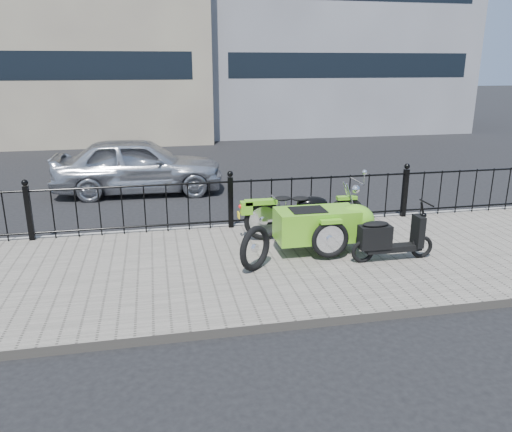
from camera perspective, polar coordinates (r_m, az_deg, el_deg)
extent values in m
plane|color=black|center=(8.21, -1.47, -4.84)|extent=(120.00, 120.00, 0.00)
cube|color=#6A645A|center=(7.74, -0.81, -5.78)|extent=(30.00, 3.80, 0.12)
cube|color=gray|center=(9.53, -3.01, -1.35)|extent=(30.00, 0.10, 0.12)
cylinder|color=black|center=(9.14, -2.97, 3.92)|extent=(14.00, 0.04, 0.04)
cylinder|color=black|center=(9.34, -2.90, -0.56)|extent=(14.00, 0.04, 0.04)
cube|color=black|center=(9.40, -24.52, 0.28)|extent=(0.09, 0.09, 0.96)
sphere|color=black|center=(9.27, -24.93, 3.48)|extent=(0.11, 0.11, 0.11)
cube|color=black|center=(9.24, -2.93, 1.57)|extent=(0.09, 0.09, 0.96)
sphere|color=black|center=(9.11, -2.98, 4.84)|extent=(0.11, 0.11, 0.11)
cube|color=black|center=(10.34, 16.63, 2.54)|extent=(0.09, 0.09, 0.96)
sphere|color=black|center=(10.23, 16.88, 5.47)|extent=(0.11, 0.11, 0.11)
cube|color=black|center=(20.08, -26.04, 15.19)|extent=(12.50, 0.06, 1.00)
cube|color=black|center=(22.15, 10.92, 16.55)|extent=(10.50, 0.06, 1.00)
torus|color=black|center=(9.02, 10.21, 0.04)|extent=(0.69, 0.09, 0.69)
torus|color=black|center=(8.59, 0.87, -0.55)|extent=(0.69, 0.09, 0.69)
torus|color=black|center=(7.77, 8.47, -2.67)|extent=(0.60, 0.08, 0.60)
cube|color=gray|center=(8.77, 5.66, -0.13)|extent=(0.34, 0.22, 0.24)
cylinder|color=black|center=(8.79, 5.65, -0.56)|extent=(1.40, 0.04, 0.04)
ellipsoid|color=black|center=(8.74, 6.46, 1.42)|extent=(0.54, 0.29, 0.26)
cylinder|color=silver|center=(8.93, 11.50, 3.91)|extent=(0.03, 0.56, 0.03)
cylinder|color=silver|center=(8.96, 10.67, 1.95)|extent=(0.25, 0.04, 0.59)
sphere|color=silver|center=(8.96, 11.33, 3.03)|extent=(0.15, 0.15, 0.15)
cube|color=#64B720|center=(8.93, 10.32, 2.06)|extent=(0.36, 0.12, 0.06)
cube|color=#64B720|center=(8.48, 0.55, 1.62)|extent=(0.55, 0.16, 0.08)
ellipsoid|color=black|center=(8.65, 5.09, 1.99)|extent=(0.31, 0.22, 0.08)
ellipsoid|color=black|center=(8.56, 3.04, 2.01)|extent=(0.31, 0.22, 0.08)
sphere|color=red|center=(8.44, -1.78, 1.10)|extent=(0.07, 0.07, 0.07)
cube|color=yellow|center=(8.58, -2.01, 0.11)|extent=(0.02, 0.14, 0.10)
cube|color=#64B720|center=(8.04, 6.91, -0.97)|extent=(1.30, 0.62, 0.50)
ellipsoid|color=#64B720|center=(8.26, 11.20, -0.52)|extent=(0.65, 0.60, 0.54)
cube|color=black|center=(7.93, 5.93, 0.54)|extent=(0.55, 0.43, 0.06)
cube|color=#64B720|center=(7.68, 8.57, -0.63)|extent=(0.34, 0.11, 0.06)
torus|color=black|center=(8.27, 18.39, -3.34)|extent=(0.37, 0.06, 0.37)
torus|color=black|center=(7.84, 12.11, -3.95)|extent=(0.37, 0.06, 0.37)
cube|color=black|center=(8.04, 15.34, -3.55)|extent=(0.90, 0.20, 0.09)
cube|color=black|center=(7.83, 13.41, -2.34)|extent=(0.49, 0.23, 0.36)
ellipsoid|color=black|center=(7.77, 13.51, -0.90)|extent=(0.42, 0.21, 0.08)
cube|color=black|center=(8.14, 18.02, -1.65)|extent=(0.11, 0.27, 0.49)
cylinder|color=black|center=(8.09, 18.58, 0.18)|extent=(0.14, 0.04, 0.40)
cylinder|color=black|center=(8.06, 18.92, 1.42)|extent=(0.03, 0.39, 0.03)
torus|color=black|center=(7.33, -0.11, -3.70)|extent=(0.57, 0.53, 0.68)
imported|color=#B4B6BB|center=(12.54, -13.26, 5.67)|extent=(4.11, 1.78, 1.38)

